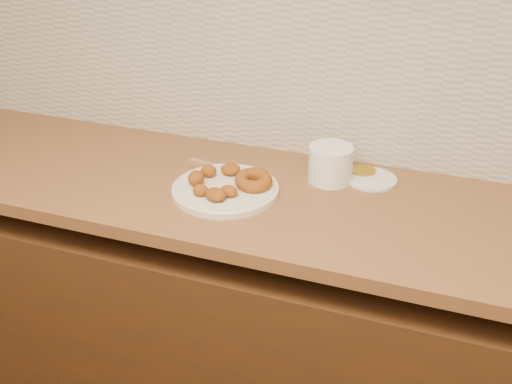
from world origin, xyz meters
TOP-DOWN VIEW (x-y plane):
  - wall_back at (0.00, 2.00)m, footprint 4.00×0.02m
  - base_cabinet at (0.00, 1.69)m, footprint 3.60×0.60m
  - butcher_block at (-0.65, 1.69)m, footprint 2.30×0.62m
  - backsplash at (0.00, 1.99)m, footprint 3.60×0.02m
  - donut_plate at (-0.42, 1.65)m, footprint 0.30×0.30m
  - ring_donut at (-0.35, 1.68)m, footprint 0.16×0.16m
  - fried_dough_chunks at (-0.45, 1.64)m, footprint 0.17×0.22m
  - plastic_tub at (-0.16, 1.82)m, footprint 0.15×0.15m
  - tub_lid at (-0.04, 1.86)m, footprint 0.18×0.18m
  - brass_jar_lid at (-0.08, 1.90)m, footprint 0.10×0.10m
  - wooden_utensil at (-0.51, 1.78)m, footprint 0.18×0.06m

SIDE VIEW (x-z plane):
  - base_cabinet at x=0.00m, z-range 0.00..0.77m
  - butcher_block at x=-0.65m, z-range 0.86..0.90m
  - tub_lid at x=-0.04m, z-range 0.90..0.91m
  - brass_jar_lid at x=-0.08m, z-range 0.90..0.91m
  - wooden_utensil at x=-0.51m, z-range 0.90..0.91m
  - donut_plate at x=-0.42m, z-range 0.90..0.92m
  - fried_dough_chunks at x=-0.45m, z-range 0.91..0.96m
  - ring_donut at x=-0.35m, z-range 0.91..0.96m
  - plastic_tub at x=-0.16m, z-range 0.90..1.01m
  - backsplash at x=0.00m, z-range 0.90..1.50m
  - wall_back at x=0.00m, z-range 0.00..2.70m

